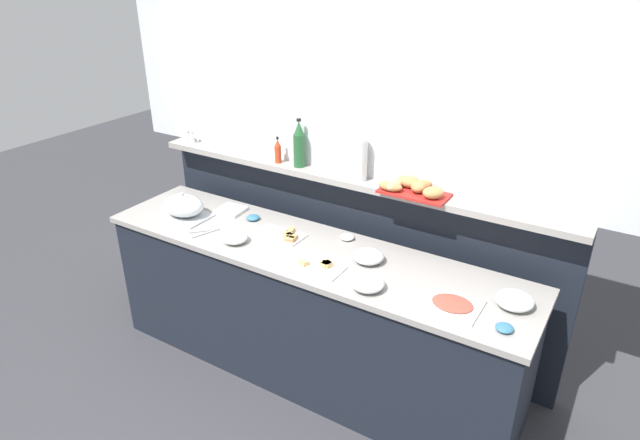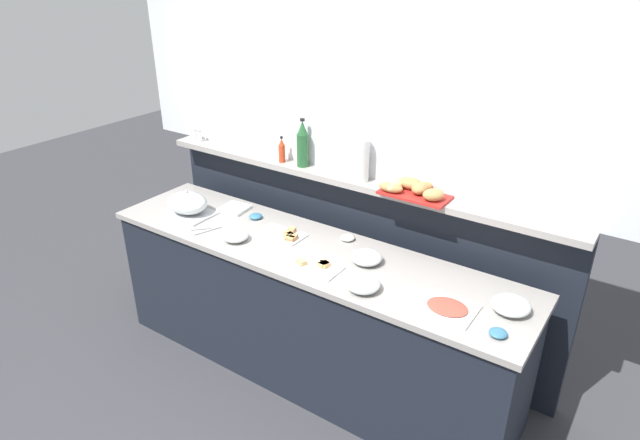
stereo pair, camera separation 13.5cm
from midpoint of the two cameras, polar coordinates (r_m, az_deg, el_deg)
The scene contains 23 objects.
ground_plane at distance 4.16m, azimuth 4.64°, elevation -10.60°, with size 12.00×12.00×0.00m, color #38383D.
buffet_counter at distance 3.48m, azimuth -0.14°, elevation -9.49°, with size 2.69×0.65×0.90m.
back_ledge_unit at distance 3.74m, azimuth 4.22°, elevation -3.45°, with size 2.88×0.22×1.22m.
upper_wall_panel at distance 3.33m, azimuth 5.17°, elevation 16.14°, with size 3.48×0.08×1.38m, color silver.
sandwich_platter_rear at distance 3.04m, azimuth 0.88°, elevation -4.78°, with size 0.29×0.18×0.04m.
sandwich_platter_side at distance 3.38m, azimuth -2.55°, elevation -1.51°, with size 0.30×0.17×0.04m.
cold_cuts_platter at distance 2.80m, azimuth 14.39°, elevation -8.81°, with size 0.27×0.23×0.02m.
serving_cloche at distance 3.72m, azimuth -12.54°, elevation 1.65°, with size 0.34×0.24×0.17m.
glass_bowl_large at distance 2.86m, azimuth 5.85°, elevation -6.69°, with size 0.18×0.18×0.07m.
glass_bowl_medium at distance 3.34m, azimuth -7.58°, elevation -1.69°, with size 0.15×0.15×0.06m.
glass_bowl_small at distance 2.86m, azimuth 20.44°, elevation -8.32°, with size 0.19×0.19×0.08m.
glass_bowl_extra at distance 3.10m, azimuth 6.08°, elevation -3.91°, with size 0.18×0.18×0.07m.
condiment_bowl_dark at distance 2.69m, azimuth 19.34°, elevation -10.99°, with size 0.08×0.08×0.03m, color teal.
condiment_bowl_cream at distance 3.33m, azimuth 4.01°, elevation -1.85°, with size 0.09×0.09×0.03m, color silver.
condiment_bowl_teal at distance 3.61m, azimuth -5.61°, elevation 0.38°, with size 0.09×0.09×0.03m, color teal.
serving_tongs at distance 3.51m, azimuth -10.47°, elevation -0.97°, with size 0.13×0.18×0.01m.
napkin_stack at distance 3.75m, azimuth -7.81°, elevation 1.16°, with size 0.17×0.17×0.02m, color white.
wine_bottle_green at distance 3.56m, azimuth -0.72°, elevation 7.75°, with size 0.08×0.08×0.32m.
hot_sauce_bottle at distance 3.66m, azimuth -2.91°, elevation 7.15°, with size 0.04×0.04×0.18m.
salt_shaker at distance 4.20m, azimuth -11.87°, elevation 8.62°, with size 0.03×0.03×0.09m.
pepper_shaker at distance 4.17m, azimuth -11.44°, elevation 8.53°, with size 0.03×0.03×0.09m.
bread_basket at distance 3.23m, azimuth 10.83°, elevation 3.33°, with size 0.40×0.31×0.08m.
water_carafe at distance 3.34m, azimuth 5.51°, elevation 6.13°, with size 0.09×0.09×0.26m, color silver.
Camera 2 is at (1.67, -2.30, 2.46)m, focal length 30.95 mm.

